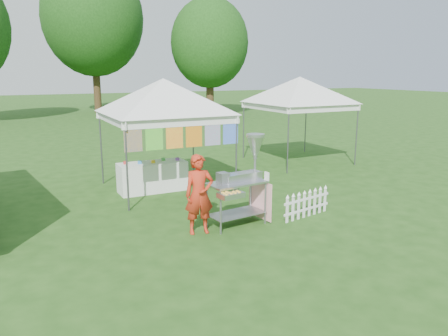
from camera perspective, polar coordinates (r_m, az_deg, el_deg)
ground at (r=9.08m, az=-0.07°, el=-7.96°), size 120.00×120.00×0.00m
canopy_main at (r=11.73m, az=-7.95°, el=11.47°), size 4.24×4.24×3.45m
canopy_right at (r=15.68m, az=9.88°, el=11.64°), size 4.24×4.24×3.45m
tree_mid at (r=36.46m, az=-16.77°, el=18.21°), size 7.60×7.60×11.52m
tree_right at (r=32.73m, az=-1.89°, el=15.99°), size 5.60×5.60×8.42m
donut_cart at (r=9.09m, az=2.74°, el=-0.60°), size 1.36×1.07×1.89m
vendor at (r=8.64m, az=-3.26°, el=-3.47°), size 0.64×0.47×1.60m
picket_fence at (r=9.88m, az=10.77°, el=-4.70°), size 1.41×0.32×0.56m
display_table at (r=11.92m, az=-9.31°, el=-1.14°), size 1.80×0.70×0.80m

